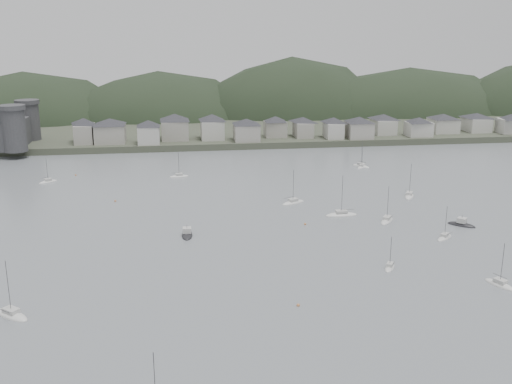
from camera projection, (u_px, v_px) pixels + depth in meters
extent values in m
plane|color=slate|center=(312.00, 328.00, 111.36)|extent=(900.00, 900.00, 0.00)
cube|color=#383D2D|center=(210.00, 111.00, 392.59)|extent=(900.00, 250.00, 3.00)
ellipsoid|color=black|center=(29.00, 139.00, 358.72)|extent=(138.98, 92.48, 81.13)
ellipsoid|color=black|center=(161.00, 135.00, 370.15)|extent=(132.08, 90.41, 79.74)
ellipsoid|color=black|center=(291.00, 136.00, 382.11)|extent=(133.88, 88.37, 101.41)
ellipsoid|color=black|center=(406.00, 131.00, 386.84)|extent=(165.81, 81.78, 82.55)
cylinder|color=#363638|center=(14.00, 131.00, 254.25)|extent=(10.00, 10.00, 18.00)
cylinder|color=#363638|center=(29.00, 122.00, 281.11)|extent=(10.00, 10.00, 17.00)
cube|color=#363638|center=(22.00, 132.00, 268.41)|extent=(3.50, 30.00, 12.00)
cube|color=#A09E92|center=(85.00, 134.00, 274.38)|extent=(8.34, 12.91, 8.59)
pyramid|color=#28282D|center=(84.00, 121.00, 272.84)|extent=(15.78, 15.78, 3.01)
cube|color=#A09E92|center=(110.00, 134.00, 275.37)|extent=(13.68, 13.35, 8.36)
pyramid|color=#28282D|center=(110.00, 122.00, 273.87)|extent=(20.07, 20.07, 2.93)
cube|color=#B8B6AD|center=(149.00, 135.00, 272.74)|extent=(9.78, 10.20, 8.08)
pyramid|color=#28282D|center=(148.00, 123.00, 271.29)|extent=(14.83, 14.83, 2.83)
cube|color=#A09E92|center=(175.00, 130.00, 283.42)|extent=(12.59, 13.33, 9.09)
pyramid|color=#28282D|center=(174.00, 117.00, 281.79)|extent=(19.24, 19.24, 3.18)
cube|color=#B8B6AD|center=(212.00, 130.00, 284.37)|extent=(10.74, 12.17, 8.87)
pyramid|color=#28282D|center=(212.00, 117.00, 282.78)|extent=(17.01, 17.01, 3.10)
cube|color=#A09E92|center=(246.00, 133.00, 280.36)|extent=(11.63, 12.09, 7.69)
pyramid|color=#28282D|center=(246.00, 122.00, 278.98)|extent=(17.61, 17.61, 2.69)
cube|color=#A09E92|center=(275.00, 129.00, 290.73)|extent=(10.37, 9.35, 7.44)
pyramid|color=#28282D|center=(275.00, 119.00, 289.40)|extent=(14.65, 14.65, 2.60)
cube|color=#A09E92|center=(303.00, 129.00, 290.27)|extent=(8.24, 12.20, 7.22)
pyramid|color=#28282D|center=(303.00, 120.00, 288.98)|extent=(15.17, 15.17, 2.53)
cube|color=#B8B6AD|center=(333.00, 130.00, 287.10)|extent=(8.06, 10.91, 7.46)
pyramid|color=#28282D|center=(334.00, 120.00, 285.77)|extent=(14.08, 14.08, 2.61)
cube|color=#A09E92|center=(359.00, 130.00, 287.31)|extent=(11.73, 11.78, 7.66)
pyramid|color=#28282D|center=(359.00, 119.00, 285.94)|extent=(17.46, 17.46, 2.68)
cube|color=#B8B6AD|center=(383.00, 126.00, 298.89)|extent=(10.19, 13.02, 7.33)
pyramid|color=#28282D|center=(384.00, 117.00, 297.58)|extent=(17.23, 17.23, 2.57)
cube|color=#B8B6AD|center=(419.00, 129.00, 292.52)|extent=(11.70, 9.81, 6.88)
pyramid|color=#28282D|center=(419.00, 120.00, 291.29)|extent=(15.97, 15.97, 2.41)
cube|color=#B8B6AD|center=(443.00, 125.00, 303.22)|extent=(12.83, 12.48, 7.00)
pyramid|color=#28282D|center=(444.00, 116.00, 301.96)|extent=(18.79, 18.79, 2.45)
cube|color=#B8B6AD|center=(476.00, 125.00, 306.18)|extent=(11.07, 13.50, 6.97)
pyramid|color=#28282D|center=(477.00, 115.00, 304.94)|extent=(18.25, 18.25, 2.44)
cube|color=#B8B6AD|center=(512.00, 126.00, 300.84)|extent=(13.75, 9.12, 7.34)
cylinder|color=#3F3F42|center=(155.00, 379.00, 87.23)|extent=(0.12, 0.12, 8.63)
ellipsoid|color=silver|center=(444.00, 238.00, 158.92)|extent=(6.77, 6.17, 1.39)
cube|color=#B9B9B4|center=(445.00, 235.00, 158.65)|extent=(2.85, 2.74, 0.70)
cylinder|color=#3F3F42|center=(446.00, 222.00, 157.72)|extent=(0.12, 0.12, 8.70)
cylinder|color=#3F3F42|center=(450.00, 233.00, 157.87)|extent=(2.47, 2.09, 0.10)
ellipsoid|color=silver|center=(409.00, 196.00, 198.47)|extent=(6.56, 9.05, 1.75)
cube|color=#B9B9B4|center=(409.00, 193.00, 198.16)|extent=(3.13, 3.61, 0.70)
cylinder|color=#3F3F42|center=(410.00, 180.00, 196.98)|extent=(0.12, 0.12, 10.94)
cylinder|color=#3F3F42|center=(406.00, 190.00, 199.24)|extent=(1.92, 3.53, 0.10)
ellipsoid|color=silver|center=(500.00, 285.00, 129.71)|extent=(5.33, 8.01, 1.53)
cube|color=#B9B9B4|center=(500.00, 281.00, 129.43)|extent=(2.63, 3.14, 0.70)
cylinder|color=#3F3F42|center=(502.00, 264.00, 128.40)|extent=(0.12, 0.12, 9.59)
cylinder|color=#3F3F42|center=(500.00, 276.00, 130.56)|extent=(1.48, 3.20, 0.10)
ellipsoid|color=silver|center=(179.00, 177.00, 224.77)|extent=(7.59, 3.40, 1.46)
cube|color=#B9B9B4|center=(179.00, 174.00, 224.50)|extent=(2.77, 1.97, 0.70)
cylinder|color=#3F3F42|center=(179.00, 165.00, 223.52)|extent=(0.12, 0.12, 9.15)
cylinder|color=#3F3F42|center=(176.00, 173.00, 224.36)|extent=(3.27, 0.58, 0.10)
ellipsoid|color=silver|center=(293.00, 203.00, 190.87)|extent=(8.90, 6.50, 1.72)
cube|color=#B9B9B4|center=(293.00, 200.00, 190.56)|extent=(3.56, 3.10, 0.70)
cylinder|color=#3F3F42|center=(293.00, 186.00, 189.40)|extent=(0.12, 0.12, 10.78)
cylinder|color=#3F3F42|center=(289.00, 197.00, 190.93)|extent=(3.47, 1.92, 0.10)
ellipsoid|color=silver|center=(361.00, 167.00, 241.41)|extent=(6.73, 8.29, 1.64)
cube|color=#B9B9B4|center=(361.00, 164.00, 241.11)|extent=(3.09, 3.39, 0.70)
cylinder|color=#3F3F42|center=(362.00, 154.00, 240.01)|extent=(0.12, 0.12, 10.26)
cylinder|color=#3F3F42|center=(362.00, 162.00, 242.25)|extent=(2.13, 3.13, 0.10)
ellipsoid|color=silver|center=(362.00, 167.00, 240.10)|extent=(5.97, 6.11, 1.29)
cube|color=#B9B9B4|center=(362.00, 165.00, 239.85)|extent=(2.60, 2.62, 0.70)
cylinder|color=#3F3F42|center=(362.00, 157.00, 238.99)|extent=(0.12, 0.12, 8.09)
cylinder|color=#3F3F42|center=(359.00, 163.00, 240.40)|extent=(2.09, 2.17, 0.10)
ellipsoid|color=silver|center=(387.00, 221.00, 173.04)|extent=(6.97, 8.33, 1.66)
cube|color=#B9B9B4|center=(387.00, 217.00, 172.74)|extent=(3.17, 3.43, 0.70)
cylinder|color=#3F3F42|center=(388.00, 203.00, 171.62)|extent=(0.12, 0.12, 10.40)
cylinder|color=#3F3F42|center=(392.00, 217.00, 171.54)|extent=(2.24, 3.12, 0.10)
ellipsoid|color=silver|center=(12.00, 316.00, 115.95)|extent=(8.79, 8.18, 1.82)
cube|color=#B9B9B4|center=(11.00, 310.00, 115.63)|extent=(3.72, 3.60, 0.70)
cylinder|color=#3F3F42|center=(8.00, 288.00, 114.40)|extent=(0.12, 0.12, 11.39)
cylinder|color=#3F3F42|center=(3.00, 310.00, 114.29)|extent=(3.16, 2.76, 0.10)
ellipsoid|color=silver|center=(390.00, 268.00, 139.13)|extent=(4.78, 6.22, 1.22)
cube|color=#B9B9B4|center=(390.00, 264.00, 138.89)|extent=(2.24, 2.51, 0.70)
cylinder|color=#3F3F42|center=(391.00, 252.00, 138.08)|extent=(0.12, 0.12, 7.60)
cylinder|color=#3F3F42|center=(394.00, 263.00, 137.92)|extent=(1.48, 2.40, 0.10)
ellipsoid|color=silver|center=(341.00, 215.00, 178.13)|extent=(9.84, 3.35, 1.96)
cube|color=#B9B9B4|center=(341.00, 211.00, 177.79)|extent=(3.47, 2.23, 0.70)
cylinder|color=#3F3F42|center=(342.00, 195.00, 176.47)|extent=(0.12, 0.12, 12.22)
cylinder|color=#3F3F42|center=(347.00, 209.00, 177.85)|extent=(4.40, 0.20, 0.10)
ellipsoid|color=silver|center=(48.00, 182.00, 217.00)|extent=(6.87, 6.16, 1.40)
cube|color=#B9B9B4|center=(48.00, 179.00, 216.73)|extent=(2.88, 2.74, 0.70)
cylinder|color=#3F3F42|center=(47.00, 170.00, 215.79)|extent=(0.12, 0.12, 8.77)
cylinder|color=#3F3F42|center=(45.00, 178.00, 217.21)|extent=(2.52, 2.06, 0.10)
ellipsoid|color=black|center=(461.00, 225.00, 169.24)|extent=(7.79, 7.48, 1.75)
cube|color=#B9B9B4|center=(462.00, 220.00, 168.83)|extent=(3.26, 3.25, 1.40)
cylinder|color=#3F3F42|center=(462.00, 217.00, 168.59)|extent=(0.10, 0.10, 1.20)
ellipsoid|color=black|center=(187.00, 235.00, 160.94)|extent=(3.26, 8.23, 1.78)
cube|color=#B9B9B4|center=(187.00, 230.00, 160.53)|extent=(2.37, 2.53, 1.40)
cylinder|color=#3F3F42|center=(187.00, 227.00, 160.29)|extent=(0.10, 0.10, 1.20)
sphere|color=#C17540|center=(76.00, 175.00, 226.90)|extent=(0.70, 0.70, 0.70)
sphere|color=#C17540|center=(115.00, 201.00, 192.75)|extent=(0.70, 0.70, 0.70)
sphere|color=#C17540|center=(298.00, 305.00, 120.07)|extent=(0.70, 0.70, 0.70)
sphere|color=#C17540|center=(305.00, 224.00, 169.95)|extent=(0.70, 0.70, 0.70)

